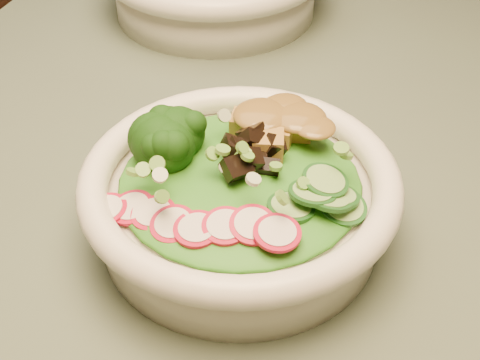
% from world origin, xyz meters
% --- Properties ---
extents(dining_table, '(1.20, 0.80, 0.75)m').
position_xyz_m(dining_table, '(0.00, 0.00, 0.64)').
color(dining_table, black).
rests_on(dining_table, ground).
extents(salad_bowl, '(0.24, 0.24, 0.06)m').
position_xyz_m(salad_bowl, '(-0.20, -0.10, 0.78)').
color(salad_bowl, white).
rests_on(salad_bowl, dining_table).
extents(lettuce_bed, '(0.18, 0.18, 0.02)m').
position_xyz_m(lettuce_bed, '(-0.20, -0.10, 0.80)').
color(lettuce_bed, '#226B16').
rests_on(lettuce_bed, salad_bowl).
extents(broccoli_florets, '(0.09, 0.08, 0.04)m').
position_xyz_m(broccoli_florets, '(-0.26, -0.09, 0.82)').
color(broccoli_florets, black).
rests_on(broccoli_florets, salad_bowl).
extents(radish_slices, '(0.10, 0.07, 0.02)m').
position_xyz_m(radish_slices, '(-0.21, -0.16, 0.81)').
color(radish_slices, '#AD0D2B').
rests_on(radish_slices, salad_bowl).
extents(cucumber_slices, '(0.08, 0.08, 0.03)m').
position_xyz_m(cucumber_slices, '(-0.15, -0.11, 0.81)').
color(cucumber_slices, '#90CB70').
rests_on(cucumber_slices, salad_bowl).
extents(mushroom_heap, '(0.08, 0.08, 0.04)m').
position_xyz_m(mushroom_heap, '(-0.20, -0.09, 0.82)').
color(mushroom_heap, black).
rests_on(mushroom_heap, salad_bowl).
extents(tofu_cubes, '(0.09, 0.08, 0.03)m').
position_xyz_m(tofu_cubes, '(-0.19, -0.04, 0.81)').
color(tofu_cubes, '#A87938').
rests_on(tofu_cubes, salad_bowl).
extents(peanut_sauce, '(0.06, 0.05, 0.01)m').
position_xyz_m(peanut_sauce, '(-0.19, -0.04, 0.82)').
color(peanut_sauce, brown).
rests_on(peanut_sauce, tofu_cubes).
extents(scallion_garnish, '(0.17, 0.17, 0.02)m').
position_xyz_m(scallion_garnish, '(-0.20, -0.10, 0.82)').
color(scallion_garnish, '#619A36').
rests_on(scallion_garnish, salad_bowl).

